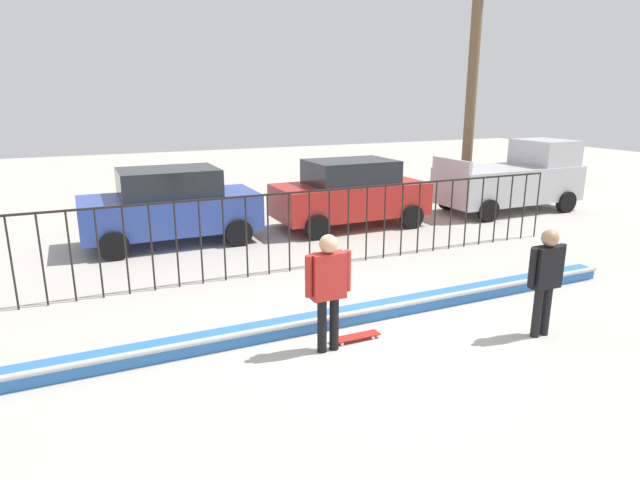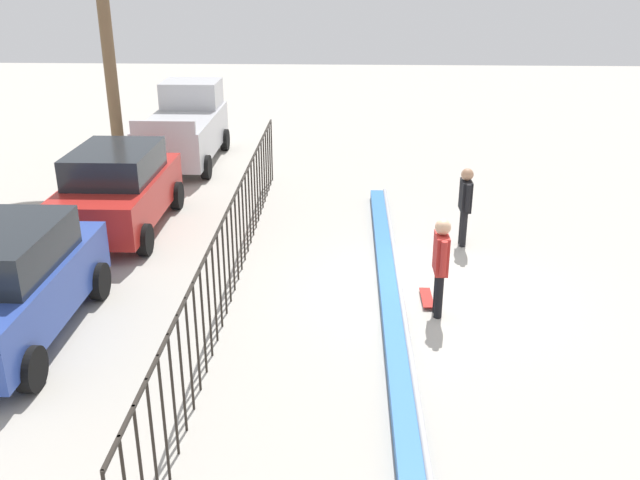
# 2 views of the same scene
# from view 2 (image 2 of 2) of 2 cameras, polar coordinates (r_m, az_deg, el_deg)

# --- Properties ---
(ground_plane) EXTENTS (60.00, 60.00, 0.00)m
(ground_plane) POSITION_cam_2_polar(r_m,az_deg,el_deg) (13.14, 8.65, -4.32)
(ground_plane) COLOR #ADA89E
(bowl_coping_ledge) EXTENTS (11.00, 0.40, 0.27)m
(bowl_coping_ledge) POSITION_cam_2_polar(r_m,az_deg,el_deg) (13.02, 5.75, -3.82)
(bowl_coping_ledge) COLOR #2D6BB7
(bowl_coping_ledge) RESTS_ON ground
(perimeter_fence) EXTENTS (14.04, 0.04, 1.72)m
(perimeter_fence) POSITION_cam_2_polar(r_m,az_deg,el_deg) (12.78, -7.20, 0.22)
(perimeter_fence) COLOR black
(perimeter_fence) RESTS_ON ground
(skateboarder) EXTENTS (0.72, 0.27, 1.77)m
(skateboarder) POSITION_cam_2_polar(r_m,az_deg,el_deg) (11.95, 9.85, -1.53)
(skateboarder) COLOR black
(skateboarder) RESTS_ON ground
(skateboard) EXTENTS (0.80, 0.20, 0.07)m
(skateboard) POSITION_cam_2_polar(r_m,az_deg,el_deg) (12.83, 8.72, -4.70)
(skateboard) COLOR #A51E19
(skateboard) RESTS_ON ground
(camera_operator) EXTENTS (0.69, 0.26, 1.72)m
(camera_operator) POSITION_cam_2_polar(r_m,az_deg,el_deg) (15.10, 11.81, 3.24)
(camera_operator) COLOR black
(camera_operator) RESTS_ON ground
(parked_car_blue) EXTENTS (4.30, 2.12, 1.90)m
(parked_car_blue) POSITION_cam_2_polar(r_m,az_deg,el_deg) (12.19, -24.37, -3.28)
(parked_car_blue) COLOR #2D479E
(parked_car_blue) RESTS_ON ground
(parked_car_red) EXTENTS (4.30, 2.12, 1.90)m
(parked_car_red) POSITION_cam_2_polar(r_m,az_deg,el_deg) (16.34, -16.21, 4.05)
(parked_car_red) COLOR #B2231E
(parked_car_red) RESTS_ON ground
(pickup_truck) EXTENTS (4.70, 2.12, 2.24)m
(pickup_truck) POSITION_cam_2_polar(r_m,az_deg,el_deg) (21.67, -10.99, 9.01)
(pickup_truck) COLOR #B7B7BC
(pickup_truck) RESTS_ON ground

